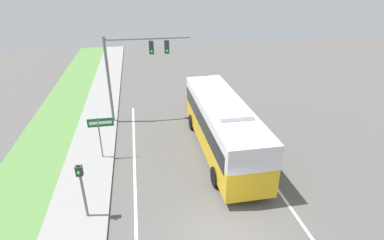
{
  "coord_description": "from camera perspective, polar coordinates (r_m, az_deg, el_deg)",
  "views": [
    {
      "loc": [
        -3.0,
        -8.34,
        9.82
      ],
      "look_at": [
        0.11,
        8.22,
        1.79
      ],
      "focal_mm": 28.0,
      "sensor_mm": 36.0,
      "label": 1
    }
  ],
  "objects": [
    {
      "name": "street_sign",
      "position": [
        17.93,
        -17.05,
        -1.74
      ],
      "size": [
        1.46,
        0.08,
        2.7
      ],
      "color": "slate",
      "rests_on": "ground_plane"
    },
    {
      "name": "signal_gantry",
      "position": [
        21.71,
        -11.17,
        10.82
      ],
      "size": [
        5.97,
        0.41,
        6.31
      ],
      "color": "slate",
      "rests_on": "ground_plane"
    },
    {
      "name": "bus",
      "position": [
        18.06,
        5.67,
        -0.54
      ],
      "size": [
        2.69,
        10.64,
        3.49
      ],
      "color": "gold",
      "rests_on": "ground_plane"
    },
    {
      "name": "lane_divider_far",
      "position": [
        14.47,
        21.25,
        -19.4
      ],
      "size": [
        0.14,
        30.0,
        0.01
      ],
      "color": "silver",
      "rests_on": "ground_plane"
    },
    {
      "name": "pedestrian_signal",
      "position": [
        13.83,
        -20.29,
        -11.26
      ],
      "size": [
        0.28,
        0.34,
        2.77
      ],
      "color": "slate",
      "rests_on": "ground_plane"
    }
  ]
}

